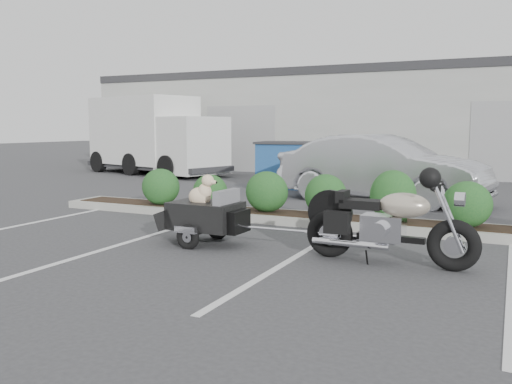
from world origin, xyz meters
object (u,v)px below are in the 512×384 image
at_px(sedan, 382,169).
at_px(dumpster, 293,164).
at_px(motorcycle, 388,224).
at_px(pet_trailer, 205,214).
at_px(delivery_truck, 155,137).

relative_size(sedan, dumpster, 2.20).
bearing_deg(motorcycle, pet_trailer, -178.62).
xyz_separation_m(motorcycle, dumpster, (-4.39, 7.75, 0.16)).
distance_m(pet_trailer, delivery_truck, 12.73).
bearing_deg(delivery_truck, motorcycle, -26.03).
xyz_separation_m(pet_trailer, dumpster, (-1.60, 7.73, 0.23)).
xyz_separation_m(motorcycle, pet_trailer, (-2.78, 0.02, -0.07)).
xyz_separation_m(motorcycle, delivery_truck, (-10.83, 9.85, 0.86)).
relative_size(dumpster, delivery_truck, 0.33).
distance_m(sedan, dumpster, 3.60).
distance_m(dumpster, delivery_truck, 6.81).
bearing_deg(sedan, dumpster, 67.08).
bearing_deg(pet_trailer, motorcycle, 1.38).
relative_size(motorcycle, pet_trailer, 1.26).
distance_m(motorcycle, delivery_truck, 14.66).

